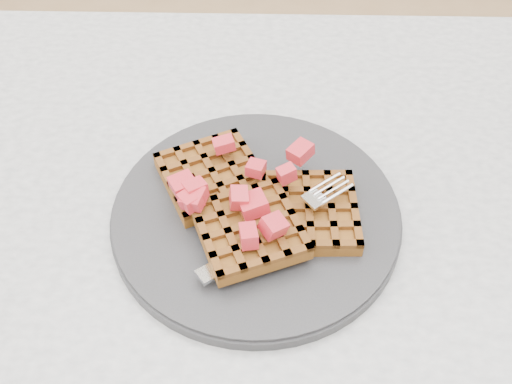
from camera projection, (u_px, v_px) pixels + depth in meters
The scene contains 5 objects.
table at pixel (388, 301), 0.64m from camera, with size 1.20×0.80×0.75m.
plate at pixel (256, 213), 0.56m from camera, with size 0.28×0.28×0.02m, color #262629.
waffles at pixel (256, 204), 0.55m from camera, with size 0.21×0.19×0.03m.
strawberry_pile at pixel (256, 182), 0.53m from camera, with size 0.15×0.15×0.02m, color #AA1522, non-canonical shape.
fork at pixel (287, 228), 0.53m from camera, with size 0.02×0.18×0.02m, color silver, non-canonical shape.
Camera 1 is at (-0.14, -0.33, 1.19)m, focal length 40.00 mm.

